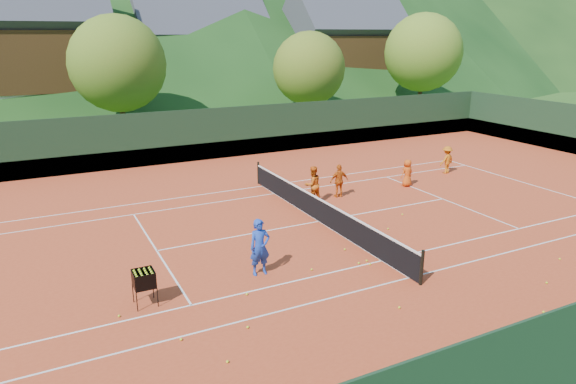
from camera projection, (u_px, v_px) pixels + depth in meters
name	position (u px, v px, depth m)	size (l,w,h in m)	color
ground	(319.00, 222.00, 20.26)	(400.00, 400.00, 0.00)	#254B17
clay_court	(319.00, 222.00, 20.26)	(40.00, 24.00, 0.02)	#B43B1D
coach	(260.00, 247.00, 15.57)	(0.65, 0.43, 1.78)	#1C41B7
student_a	(313.00, 185.00, 22.30)	(0.79, 0.62, 1.63)	orange
student_b	(339.00, 181.00, 23.07)	(0.89, 0.37, 1.51)	#D35912
student_c	(407.00, 173.00, 24.75)	(0.65, 0.42, 1.32)	#D45012
student_d	(447.00, 160.00, 27.05)	(0.94, 0.54, 1.45)	#CA6811
tennis_ball_0	(372.00, 380.00, 10.92)	(0.07, 0.07, 0.07)	#C6E025
tennis_ball_1	(181.00, 339.00, 12.38)	(0.07, 0.07, 0.07)	#C6E025
tennis_ball_2	(359.00, 263.00, 16.49)	(0.07, 0.07, 0.07)	#C6E025
tennis_ball_3	(367.00, 261.00, 16.67)	(0.07, 0.07, 0.07)	#C6E025
tennis_ball_4	(544.00, 312.00, 13.60)	(0.07, 0.07, 0.07)	#C6E025
tennis_ball_5	(248.00, 327.00, 12.89)	(0.07, 0.07, 0.07)	#C6E025
tennis_ball_6	(119.00, 316.00, 13.40)	(0.07, 0.07, 0.07)	#C6E025
tennis_ball_7	(547.00, 283.00, 15.19)	(0.07, 0.07, 0.07)	#C6E025
tennis_ball_8	(402.00, 214.00, 20.93)	(0.07, 0.07, 0.07)	#C6E025
tennis_ball_9	(560.00, 259.00, 16.79)	(0.07, 0.07, 0.07)	#C6E025
tennis_ball_10	(247.00, 294.00, 14.52)	(0.07, 0.07, 0.07)	#C6E025
tennis_ball_11	(227.00, 362.00, 11.53)	(0.07, 0.07, 0.07)	#C6E025
tennis_ball_12	(345.00, 249.00, 17.54)	(0.07, 0.07, 0.07)	#C6E025
tennis_ball_13	(388.00, 229.00, 19.39)	(0.07, 0.07, 0.07)	#C6E025
tennis_ball_15	(312.00, 270.00, 16.04)	(0.07, 0.07, 0.07)	#C6E025
tennis_ball_17	(399.00, 307.00, 13.81)	(0.07, 0.07, 0.07)	#C6E025
tennis_ball_18	(370.00, 264.00, 16.41)	(0.07, 0.07, 0.07)	#C6E025
court_lines	(319.00, 221.00, 20.25)	(23.83, 11.03, 0.00)	white
tennis_net	(319.00, 209.00, 20.11)	(0.10, 12.07, 1.10)	black
perimeter_fence	(320.00, 191.00, 19.89)	(40.40, 24.24, 3.00)	#15301C
ball_hopper	(144.00, 280.00, 13.82)	(0.57, 0.57, 1.00)	black
chalet_left	(16.00, 53.00, 39.91)	(13.80, 9.93, 12.92)	beige
chalet_mid	(200.00, 56.00, 50.38)	(12.65, 8.82, 11.45)	beige
chalet_right	(342.00, 52.00, 52.90)	(11.50, 8.82, 11.91)	beige
tree_b	(118.00, 64.00, 34.08)	(6.40, 6.40, 8.40)	#3F2819
tree_c	(309.00, 69.00, 39.43)	(5.60, 5.60, 7.35)	#3C2518
tree_d	(423.00, 53.00, 45.14)	(6.80, 6.80, 8.93)	#3C2618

